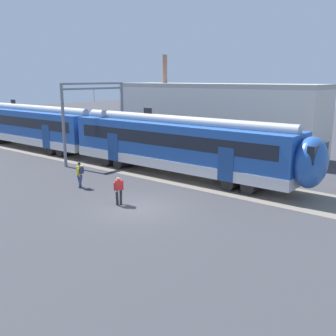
# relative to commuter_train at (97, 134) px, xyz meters

# --- Properties ---
(ground_plane) EXTENTS (160.00, 160.00, 0.00)m
(ground_plane) POSITION_rel_commuter_train_xyz_m (11.37, -7.12, -2.25)
(ground_plane) COLOR #38383D
(track_bed) EXTENTS (80.00, 4.40, 0.01)m
(track_bed) POSITION_rel_commuter_train_xyz_m (-2.48, 0.00, -2.25)
(track_bed) COLOR slate
(track_bed) RESTS_ON ground
(commuter_train) EXTENTS (38.05, 3.07, 4.73)m
(commuter_train) POSITION_rel_commuter_train_xyz_m (0.00, 0.00, 0.00)
(commuter_train) COLOR silver
(commuter_train) RESTS_ON ground
(pedestrian_yellow) EXTENTS (0.67, 0.54, 1.67)m
(pedestrian_yellow) POSITION_rel_commuter_train_xyz_m (5.67, -6.41, -1.26)
(pedestrian_yellow) COLOR navy
(pedestrian_yellow) RESTS_ON ground
(pedestrian_red) EXTENTS (0.50, 0.69, 1.67)m
(pedestrian_red) POSITION_rel_commuter_train_xyz_m (10.16, -7.31, -1.26)
(pedestrian_red) COLOR #28282D
(pedestrian_red) RESTS_ON ground
(catenary_gantry) EXTENTS (0.24, 6.64, 6.53)m
(catenary_gantry) POSITION_rel_commuter_train_xyz_m (-0.13, 0.00, 2.06)
(catenary_gantry) COLOR gray
(catenary_gantry) RESTS_ON ground
(background_building) EXTENTS (20.27, 5.00, 9.20)m
(background_building) POSITION_rel_commuter_train_xyz_m (5.37, 9.95, 0.95)
(background_building) COLOR beige
(background_building) RESTS_ON ground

